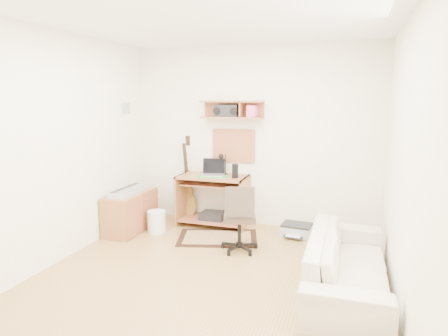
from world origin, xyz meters
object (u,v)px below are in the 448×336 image
(desk, at_px, (213,201))
(sofa, at_px, (348,254))
(task_chair, at_px, (240,217))
(printer, at_px, (297,229))
(cabinet, at_px, (130,212))

(desk, relative_size, sofa, 0.53)
(desk, xyz_separation_m, sofa, (1.92, -1.49, -0.00))
(task_chair, bearing_deg, printer, 35.49)
(desk, relative_size, cabinet, 1.11)
(printer, xyz_separation_m, sofa, (0.68, -1.43, 0.29))
(task_chair, height_order, printer, task_chair)
(desk, distance_m, task_chair, 1.04)
(printer, relative_size, sofa, 0.21)
(task_chair, relative_size, printer, 2.09)
(task_chair, relative_size, cabinet, 0.95)
(cabinet, xyz_separation_m, sofa, (2.96, -0.92, 0.10))
(cabinet, bearing_deg, desk, 28.67)
(printer, distance_m, sofa, 1.61)
(desk, bearing_deg, sofa, -37.84)
(task_chair, distance_m, cabinet, 1.70)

